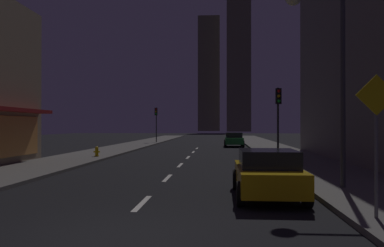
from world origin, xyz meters
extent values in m
cube|color=black|center=(0.00, 32.00, -0.05)|extent=(78.00, 136.00, 0.10)
cube|color=#605E59|center=(7.00, 32.00, 0.07)|extent=(4.00, 76.00, 0.15)
cube|color=#605E59|center=(-7.00, 32.00, 0.07)|extent=(4.00, 76.00, 0.15)
cube|color=silver|center=(0.00, 3.20, 0.01)|extent=(0.16, 2.20, 0.01)
cube|color=silver|center=(0.00, 8.40, 0.01)|extent=(0.16, 2.20, 0.01)
cube|color=silver|center=(0.00, 13.60, 0.01)|extent=(0.16, 2.20, 0.01)
cube|color=silver|center=(0.00, 18.80, 0.01)|extent=(0.16, 2.20, 0.01)
cube|color=silver|center=(0.00, 24.00, 0.01)|extent=(0.16, 2.20, 0.01)
cube|color=silver|center=(0.00, 29.20, 0.01)|extent=(0.16, 2.20, 0.01)
cube|color=#5D5946|center=(-2.13, 146.77, 22.59)|extent=(8.53, 7.46, 45.17)
cube|color=brown|center=(8.96, 132.98, 30.04)|extent=(8.53, 5.90, 60.08)
cube|color=gold|center=(3.60, 4.40, 0.61)|extent=(1.80, 4.20, 0.65)
cube|color=black|center=(3.60, 4.20, 1.17)|extent=(1.64, 2.00, 0.55)
cylinder|color=black|center=(2.72, 5.80, 0.34)|extent=(0.22, 0.68, 0.68)
cylinder|color=black|center=(4.48, 5.80, 0.34)|extent=(0.22, 0.68, 0.68)
cylinder|color=black|center=(2.72, 3.00, 0.34)|extent=(0.22, 0.68, 0.68)
cylinder|color=black|center=(4.48, 3.00, 0.34)|extent=(0.22, 0.68, 0.68)
sphere|color=white|center=(3.05, 6.45, 0.67)|extent=(0.18, 0.18, 0.18)
sphere|color=white|center=(4.15, 6.45, 0.67)|extent=(0.18, 0.18, 0.18)
cube|color=#1E722D|center=(3.60, 32.47, 0.61)|extent=(1.80, 4.20, 0.65)
cube|color=black|center=(3.60, 32.27, 1.17)|extent=(1.64, 2.00, 0.55)
cylinder|color=black|center=(2.72, 33.87, 0.34)|extent=(0.22, 0.68, 0.68)
cylinder|color=black|center=(4.48, 33.87, 0.34)|extent=(0.22, 0.68, 0.68)
cylinder|color=black|center=(2.72, 31.07, 0.34)|extent=(0.22, 0.68, 0.68)
cylinder|color=black|center=(4.48, 31.07, 0.34)|extent=(0.22, 0.68, 0.68)
sphere|color=white|center=(3.05, 34.52, 0.67)|extent=(0.18, 0.18, 0.18)
sphere|color=white|center=(4.15, 34.52, 0.67)|extent=(0.18, 0.18, 0.18)
cylinder|color=gold|center=(-5.90, 17.40, 0.43)|extent=(0.22, 0.22, 0.55)
sphere|color=gold|center=(-5.90, 17.40, 0.70)|extent=(0.21, 0.21, 0.21)
cylinder|color=gold|center=(-5.90, 17.40, 0.18)|extent=(0.30, 0.30, 0.06)
cylinder|color=gold|center=(-6.06, 17.40, 0.45)|extent=(0.10, 0.10, 0.10)
cylinder|color=gold|center=(-5.74, 17.40, 0.45)|extent=(0.10, 0.10, 0.10)
cylinder|color=#2D2D2D|center=(5.50, 15.06, 2.25)|extent=(0.12, 0.12, 4.20)
cube|color=black|center=(5.50, 14.86, 3.85)|extent=(0.32, 0.24, 0.90)
sphere|color=red|center=(5.50, 14.73, 4.13)|extent=(0.18, 0.18, 0.18)
sphere|color=#F2B20C|center=(5.50, 14.73, 3.85)|extent=(0.18, 0.18, 0.18)
sphere|color=#19D833|center=(5.50, 14.73, 3.57)|extent=(0.18, 0.18, 0.18)
cylinder|color=#2D2D2D|center=(-5.50, 38.85, 2.25)|extent=(0.12, 0.12, 4.20)
cube|color=black|center=(-5.50, 38.65, 3.85)|extent=(0.32, 0.24, 0.90)
sphere|color=red|center=(-5.50, 38.52, 4.13)|extent=(0.18, 0.18, 0.18)
sphere|color=#F2B20C|center=(-5.50, 38.52, 3.85)|extent=(0.18, 0.18, 0.18)
sphere|color=#19D833|center=(-5.50, 38.52, 3.57)|extent=(0.18, 0.18, 0.18)
cylinder|color=#38383D|center=(6.20, 5.56, 3.40)|extent=(0.16, 0.16, 6.50)
cylinder|color=slate|center=(5.60, 1.33, 1.35)|extent=(0.08, 0.08, 2.40)
cube|color=yellow|center=(5.60, 1.30, 2.85)|extent=(0.91, 0.03, 0.91)
camera|label=1|loc=(2.16, -7.46, 2.18)|focal=36.22mm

